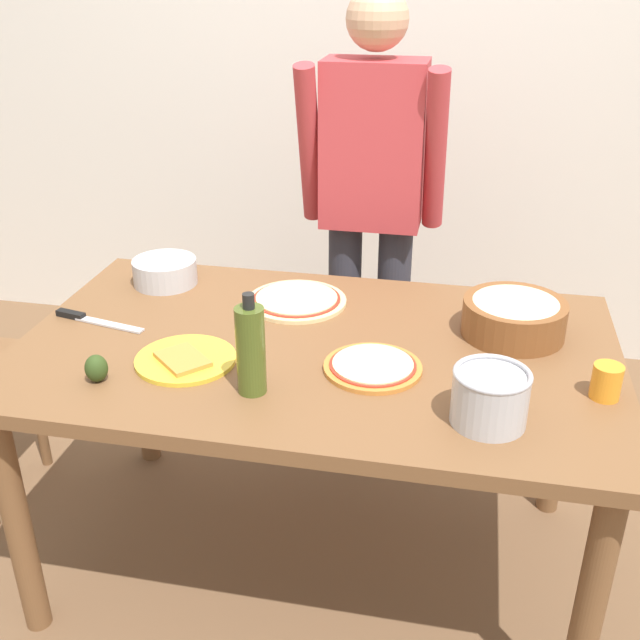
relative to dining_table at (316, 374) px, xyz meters
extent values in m
plane|color=brown|center=(0.00, 0.00, -0.67)|extent=(8.00, 8.00, 0.00)
cube|color=silver|center=(0.00, 1.60, 0.63)|extent=(5.60, 0.10, 2.60)
cube|color=brown|center=(0.00, 0.00, 0.07)|extent=(1.60, 0.96, 0.04)
cylinder|color=brown|center=(-0.72, -0.40, -0.31)|extent=(0.07, 0.07, 0.72)
cylinder|color=brown|center=(0.72, -0.40, -0.31)|extent=(0.07, 0.07, 0.72)
cylinder|color=brown|center=(-0.72, 0.40, -0.31)|extent=(0.07, 0.07, 0.72)
cylinder|color=brown|center=(0.72, 0.40, -0.31)|extent=(0.07, 0.07, 0.72)
cylinder|color=#2D2D38|center=(-0.05, 0.76, -0.24)|extent=(0.12, 0.12, 0.85)
cylinder|color=#2D2D38|center=(0.13, 0.76, -0.24)|extent=(0.12, 0.12, 0.85)
cube|color=#B7383D|center=(0.04, 0.76, 0.46)|extent=(0.34, 0.20, 0.55)
cylinder|color=#B7383D|center=(-0.17, 0.71, 0.46)|extent=(0.07, 0.21, 0.55)
cylinder|color=#B7383D|center=(0.25, 0.71, 0.46)|extent=(0.07, 0.21, 0.55)
sphere|color=tan|center=(0.04, 0.76, 0.85)|extent=(0.20, 0.20, 0.20)
cylinder|color=brown|center=(-1.08, 0.28, -0.44)|extent=(0.04, 0.04, 0.45)
cylinder|color=beige|center=(-0.11, 0.25, 0.10)|extent=(0.30, 0.30, 0.01)
cylinder|color=#B22D1E|center=(-0.11, 0.25, 0.10)|extent=(0.26, 0.26, 0.00)
cylinder|color=beige|center=(-0.11, 0.25, 0.11)|extent=(0.24, 0.24, 0.00)
cylinder|color=#C67A33|center=(0.17, -0.10, 0.10)|extent=(0.25, 0.25, 0.01)
cylinder|color=#B22D1E|center=(0.17, -0.10, 0.10)|extent=(0.22, 0.22, 0.00)
cylinder|color=beige|center=(0.17, -0.10, 0.11)|extent=(0.21, 0.21, 0.00)
cylinder|color=gold|center=(-0.31, -0.16, 0.10)|extent=(0.26, 0.26, 0.01)
cube|color=#CC8438|center=(-0.31, -0.18, 0.11)|extent=(0.17, 0.17, 0.01)
cylinder|color=brown|center=(0.52, 0.17, 0.14)|extent=(0.28, 0.28, 0.10)
ellipsoid|color=beige|center=(0.52, 0.17, 0.18)|extent=(0.25, 0.25, 0.05)
cylinder|color=#B7B7BC|center=(-0.55, 0.31, 0.13)|extent=(0.20, 0.20, 0.08)
cylinder|color=#47561E|center=(-0.10, -0.26, 0.20)|extent=(0.07, 0.07, 0.22)
cylinder|color=black|center=(-0.10, -0.26, 0.33)|extent=(0.03, 0.03, 0.04)
cylinder|color=#B7B7BC|center=(0.45, -0.28, 0.15)|extent=(0.17, 0.17, 0.12)
torus|color=#A5A5AD|center=(0.45, -0.28, 0.21)|extent=(0.17, 0.17, 0.01)
cylinder|color=orange|center=(0.72, -0.12, 0.13)|extent=(0.07, 0.07, 0.08)
cube|color=silver|center=(-0.60, -0.01, 0.09)|extent=(0.22, 0.07, 0.01)
cube|color=black|center=(-0.73, 0.02, 0.10)|extent=(0.09, 0.04, 0.02)
ellipsoid|color=#2D4219|center=(-0.49, -0.29, 0.13)|extent=(0.06, 0.06, 0.07)
camera|label=1|loc=(0.37, -1.75, 1.05)|focal=42.33mm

